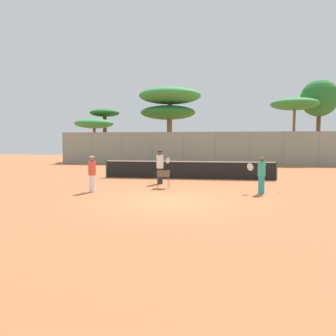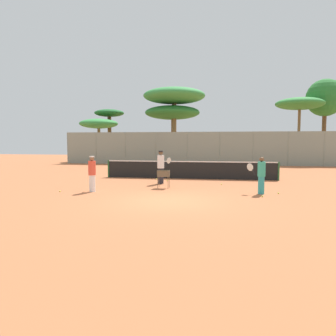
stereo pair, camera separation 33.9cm
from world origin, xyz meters
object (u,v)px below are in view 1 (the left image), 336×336
at_px(player_white_outfit, 261,175).
at_px(ball_cart, 163,175).
at_px(tennis_net, 188,169).
at_px(player_yellow_shirt, 160,167).
at_px(player_red_cap, 92,173).

height_order(player_white_outfit, ball_cart, player_white_outfit).
relative_size(tennis_net, ball_cart, 12.08).
bearing_deg(ball_cart, player_yellow_shirt, 105.45).
distance_m(player_white_outfit, player_yellow_shirt, 5.56).
bearing_deg(player_yellow_shirt, ball_cart, -121.68).
xyz_separation_m(tennis_net, player_red_cap, (-3.74, -5.87, 0.27)).
distance_m(tennis_net, player_white_outfit, 6.35).
bearing_deg(player_white_outfit, ball_cart, 14.02).
height_order(player_white_outfit, player_red_cap, player_red_cap).
height_order(tennis_net, ball_cart, tennis_net).
xyz_separation_m(tennis_net, player_white_outfit, (3.63, -5.20, 0.26)).
distance_m(player_red_cap, player_yellow_shirt, 4.12).
bearing_deg(player_white_outfit, tennis_net, -28.21).
xyz_separation_m(player_red_cap, player_yellow_shirt, (2.48, 3.29, 0.08)).
bearing_deg(tennis_net, player_red_cap, -122.53).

